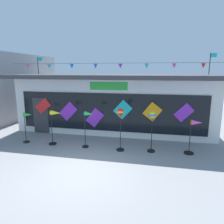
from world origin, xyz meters
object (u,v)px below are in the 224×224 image
at_px(wind_spinner_far_left, 27,122).
at_px(wind_spinner_center_left, 88,122).
at_px(wind_spinner_left, 55,120).
at_px(kite_shop_building, 116,101).
at_px(wind_spinner_far_right, 194,132).
at_px(wind_spinner_right, 152,121).
at_px(wind_spinner_center_right, 120,120).

xyz_separation_m(wind_spinner_far_left, wind_spinner_center_left, (3.09, -0.01, 0.16)).
height_order(wind_spinner_far_left, wind_spinner_left, wind_spinner_left).
xyz_separation_m(kite_shop_building, wind_spinner_far_right, (4.00, -3.55, -0.68)).
xyz_separation_m(kite_shop_building, wind_spinner_left, (-2.23, -3.71, -0.45)).
xyz_separation_m(kite_shop_building, wind_spinner_far_left, (-3.69, -3.73, -0.60)).
height_order(wind_spinner_center_left, wind_spinner_right, wind_spinner_right).
bearing_deg(wind_spinner_far_left, wind_spinner_center_right, -0.71).
xyz_separation_m(kite_shop_building, wind_spinner_center_left, (-0.60, -3.73, -0.44)).
relative_size(wind_spinner_left, wind_spinner_far_right, 1.12).
xyz_separation_m(kite_shop_building, wind_spinner_right, (2.26, -3.65, -0.29)).
bearing_deg(wind_spinner_center_left, wind_spinner_right, 1.72).
bearing_deg(wind_spinner_center_left, wind_spinner_center_right, -1.93).
bearing_deg(wind_spinner_right, wind_spinner_far_left, -179.23).
distance_m(kite_shop_building, wind_spinner_center_left, 3.81).
bearing_deg(wind_spinner_left, wind_spinner_far_right, 1.47).
height_order(wind_spinner_left, wind_spinner_right, wind_spinner_right).
distance_m(wind_spinner_left, wind_spinner_far_right, 6.23).
bearing_deg(wind_spinner_center_right, wind_spinner_far_left, 179.29).
bearing_deg(wind_spinner_right, kite_shop_building, 121.79).
bearing_deg(wind_spinner_center_left, wind_spinner_far_right, 2.27).
bearing_deg(kite_shop_building, wind_spinner_far_right, -41.61).
bearing_deg(wind_spinner_far_left, wind_spinner_far_right, 1.32).
bearing_deg(wind_spinner_right, wind_spinner_center_right, -174.24).
distance_m(wind_spinner_far_left, wind_spinner_left, 1.47).
relative_size(wind_spinner_far_left, wind_spinner_center_right, 0.80).
xyz_separation_m(wind_spinner_center_right, wind_spinner_far_right, (3.09, 0.23, -0.41)).
bearing_deg(wind_spinner_far_right, wind_spinner_center_right, -175.68).
height_order(kite_shop_building, wind_spinner_far_left, kite_shop_building).
distance_m(wind_spinner_center_right, wind_spinner_far_right, 3.13).
height_order(wind_spinner_center_right, wind_spinner_far_right, wind_spinner_center_right).
bearing_deg(wind_spinner_center_right, wind_spinner_far_right, 4.32).
relative_size(wind_spinner_left, wind_spinner_center_right, 0.88).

